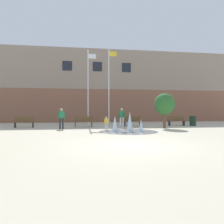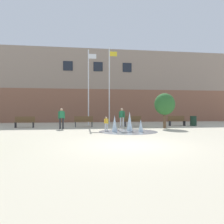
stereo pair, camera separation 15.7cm
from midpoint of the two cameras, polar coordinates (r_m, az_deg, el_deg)
ground_plane at (r=9.27m, az=5.40°, el=-8.61°), size 100.00×100.00×0.00m
library_building at (r=29.01m, az=-3.97°, el=6.32°), size 36.00×6.05×8.71m
splash_fountain at (r=14.96m, az=4.29°, el=-3.27°), size 3.96×3.96×1.35m
park_bench_center at (r=19.41m, az=-21.64°, el=-2.38°), size 1.60×0.44×0.91m
park_bench_under_right_flagpole at (r=18.87m, az=-7.16°, el=-2.43°), size 1.60×0.44×0.91m
park_bench_near_trashcan at (r=19.38m, az=5.66°, el=-2.34°), size 1.60×0.44×0.91m
park_bench_far_right at (r=20.95m, az=16.76°, el=-2.15°), size 1.60×0.44×0.91m
adult_near_bench at (r=17.13m, az=-12.79°, el=-1.23°), size 0.50×0.28×1.59m
teen_by_trashcan at (r=18.20m, az=2.85°, el=-1.10°), size 0.50×0.39×1.59m
child_running at (r=15.40m, az=-1.23°, el=-2.74°), size 0.31×0.24×0.99m
flagpole_left at (r=21.12m, az=-5.87°, el=7.05°), size 0.80×0.10×7.22m
flagpole_right at (r=21.32m, az=-0.42°, el=7.41°), size 0.80×0.10×7.52m
trash_can at (r=21.30m, az=20.68°, el=-2.19°), size 0.56×0.56×0.90m
street_tree_near_building at (r=17.86m, az=13.84°, el=1.95°), size 1.62×1.62×2.78m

